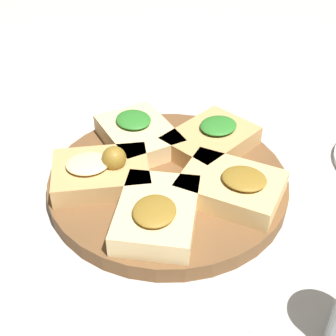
{
  "coord_description": "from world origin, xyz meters",
  "views": [
    {
      "loc": [
        0.26,
        0.47,
        0.46
      ],
      "look_at": [
        0.0,
        0.0,
        0.04
      ],
      "focal_mm": 50.0,
      "sensor_mm": 36.0,
      "label": 1
    }
  ],
  "objects": [
    {
      "name": "focaccia_slice_0",
      "position": [
        -0.06,
        0.08,
        0.04
      ],
      "size": [
        0.16,
        0.17,
        0.04
      ],
      "color": "#DBB775",
      "rests_on": "serving_board"
    },
    {
      "name": "focaccia_slice_4",
      "position": [
        0.06,
        0.08,
        0.04
      ],
      "size": [
        0.16,
        0.17,
        0.04
      ],
      "color": "#E5C689",
      "rests_on": "serving_board"
    },
    {
      "name": "focaccia_slice_1",
      "position": [
        -0.09,
        -0.03,
        0.04
      ],
      "size": [
        0.16,
        0.13,
        0.04
      ],
      "color": "tan",
      "rests_on": "serving_board"
    },
    {
      "name": "ground_plane",
      "position": [
        0.0,
        0.0,
        0.0
      ],
      "size": [
        3.0,
        3.0,
        0.0
      ],
      "primitive_type": "plane",
      "color": "beige"
    },
    {
      "name": "serving_board",
      "position": [
        0.0,
        0.0,
        0.01
      ],
      "size": [
        0.35,
        0.35,
        0.02
      ],
      "primitive_type": "cylinder",
      "color": "brown",
      "rests_on": "ground_plane"
    },
    {
      "name": "focaccia_slice_3",
      "position": [
        0.09,
        -0.03,
        0.04
      ],
      "size": [
        0.16,
        0.14,
        0.06
      ],
      "color": "tan",
      "rests_on": "serving_board"
    },
    {
      "name": "focaccia_slice_2",
      "position": [
        -0.0,
        -0.1,
        0.04
      ],
      "size": [
        0.1,
        0.14,
        0.04
      ],
      "color": "#E5C689",
      "rests_on": "serving_board"
    }
  ]
}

